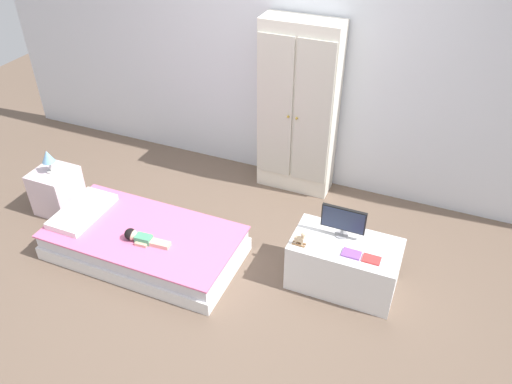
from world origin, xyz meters
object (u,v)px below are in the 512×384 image
at_px(tv_monitor, 343,220).
at_px(book_purple, 351,254).
at_px(nightstand, 57,191).
at_px(table_lamp, 48,157).
at_px(bed, 145,243).
at_px(doll, 139,237).
at_px(tv_stand, 344,264).
at_px(book_red, 372,259).
at_px(wardrobe, 298,110).
at_px(rocking_horse_toy, 300,239).

xyz_separation_m(tv_monitor, book_purple, (0.12, -0.18, -0.14)).
height_order(nightstand, table_lamp, table_lamp).
bearing_deg(table_lamp, tv_monitor, 3.39).
xyz_separation_m(bed, doll, (0.04, -0.11, 0.16)).
xyz_separation_m(nightstand, tv_stand, (2.69, 0.08, -0.00)).
xyz_separation_m(doll, tv_monitor, (1.51, 0.49, 0.28)).
relative_size(tv_monitor, book_red, 2.62).
xyz_separation_m(table_lamp, tv_stand, (2.69, 0.08, -0.36)).
height_order(nightstand, tv_monitor, tv_monitor).
bearing_deg(book_red, bed, -173.76).
distance_m(book_purple, book_red, 0.15).
bearing_deg(nightstand, book_purple, -0.49).
relative_size(nightstand, tv_stand, 0.52).
bearing_deg(doll, tv_monitor, 17.87).
bearing_deg(tv_monitor, tv_stand, -51.84).
xyz_separation_m(book_purple, book_red, (0.15, 0.00, -0.00)).
xyz_separation_m(nightstand, book_purple, (2.75, -0.02, 0.21)).
bearing_deg(table_lamp, tv_stand, 1.68).
bearing_deg(wardrobe, tv_stand, -55.42).
bearing_deg(nightstand, doll, -16.55).
distance_m(tv_monitor, rocking_horse_toy, 0.35).
height_order(rocking_horse_toy, book_purple, rocking_horse_toy).
bearing_deg(rocking_horse_toy, table_lamp, 178.38).
distance_m(wardrobe, tv_monitor, 1.33).
relative_size(bed, doll, 4.07).
xyz_separation_m(wardrobe, book_red, (1.00, -1.26, -0.41)).
bearing_deg(wardrobe, tv_monitor, -55.69).
relative_size(bed, tv_stand, 1.96).
bearing_deg(nightstand, rocking_horse_toy, -1.62).
relative_size(bed, table_lamp, 7.30).
distance_m(bed, wardrobe, 1.81).
distance_m(tv_monitor, book_red, 0.35).
distance_m(tv_stand, rocking_horse_toy, 0.44).
xyz_separation_m(wardrobe, rocking_horse_toy, (0.48, -1.30, -0.36)).
height_order(bed, book_purple, book_purple).
height_order(wardrobe, book_red, wardrobe).
relative_size(doll, tv_stand, 0.48).
height_order(rocking_horse_toy, book_red, rocking_horse_toy).
bearing_deg(bed, book_red, 6.24).
bearing_deg(tv_stand, doll, -165.38).
height_order(bed, book_red, book_red).
relative_size(table_lamp, tv_stand, 0.27).
distance_m(nightstand, wardrobe, 2.34).
bearing_deg(wardrobe, doll, -116.43).
bearing_deg(book_purple, tv_stand, 120.84).
xyz_separation_m(tv_monitor, rocking_horse_toy, (-0.26, -0.22, -0.09)).
distance_m(bed, book_red, 1.86).
bearing_deg(book_red, nightstand, 179.54).
distance_m(tv_stand, book_red, 0.32).
bearing_deg(book_red, rocking_horse_toy, -175.22).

